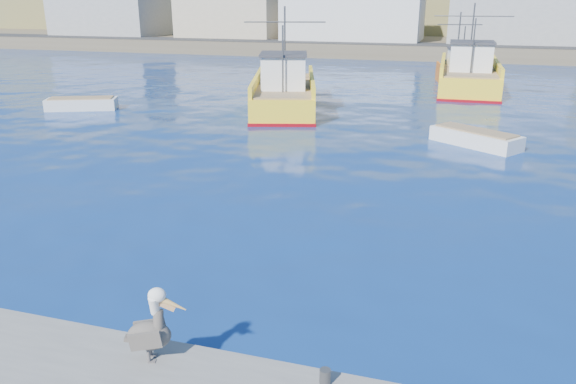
# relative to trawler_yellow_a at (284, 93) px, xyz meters

# --- Properties ---
(ground) EXTENTS (260.00, 260.00, 0.00)m
(ground) POSITION_rel_trawler_yellow_a_xyz_m (6.37, -23.96, -1.07)
(ground) COLOR navy
(ground) RESTS_ON ground
(dock_bollards) EXTENTS (36.20, 0.20, 0.30)m
(dock_bollards) POSITION_rel_trawler_yellow_a_xyz_m (6.97, -27.36, -0.42)
(dock_bollards) COLOR #4C4C4C
(dock_bollards) RESTS_ON dock
(trawler_yellow_a) EXTENTS (7.02, 12.42, 6.58)m
(trawler_yellow_a) POSITION_rel_trawler_yellow_a_xyz_m (0.00, 0.00, 0.00)
(trawler_yellow_a) COLOR yellow
(trawler_yellow_a) RESTS_ON ground
(trawler_yellow_b) EXTENTS (6.09, 12.95, 6.71)m
(trawler_yellow_b) POSITION_rel_trawler_yellow_a_xyz_m (11.61, 12.18, 0.06)
(trawler_yellow_b) COLOR yellow
(trawler_yellow_b) RESTS_ON ground
(boat_orange) EXTENTS (3.81, 7.33, 5.91)m
(boat_orange) POSITION_rel_trawler_yellow_a_xyz_m (10.71, 14.48, -0.09)
(boat_orange) COLOR orange
(boat_orange) RESTS_ON ground
(skiff_left) EXTENTS (4.73, 3.21, 0.97)m
(skiff_left) POSITION_rel_trawler_yellow_a_xyz_m (-12.78, -4.14, -0.76)
(skiff_left) COLOR silver
(skiff_left) RESTS_ON ground
(skiff_mid) EXTENTS (4.57, 3.86, 0.97)m
(skiff_mid) POSITION_rel_trawler_yellow_a_xyz_m (12.09, -6.60, -0.76)
(skiff_mid) COLOR silver
(skiff_mid) RESTS_ON ground
(pelican) EXTENTS (1.20, 0.73, 1.51)m
(pelican) POSITION_rel_trawler_yellow_a_xyz_m (6.08, -27.60, 0.08)
(pelican) COLOR #595451
(pelican) RESTS_ON dock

